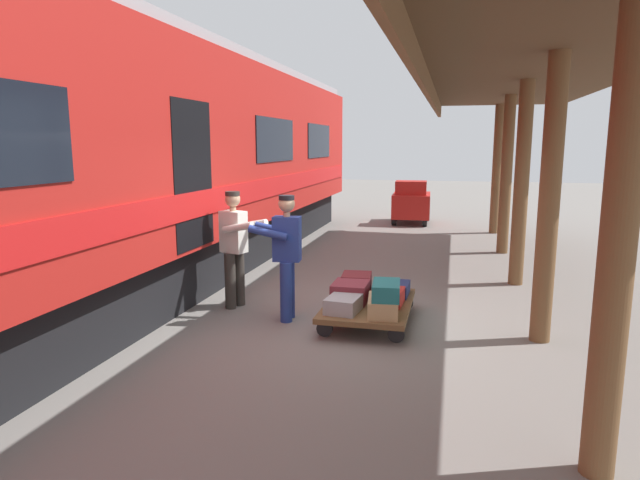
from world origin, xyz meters
The scene contains 14 objects.
ground_plane centered at (0.00, 0.00, 0.00)m, with size 60.00×60.00×0.00m, color slate.
platform_canopy centered at (-2.36, 0.00, 3.25)m, with size 3.20×17.73×3.56m.
train_car centered at (3.61, 0.00, 2.06)m, with size 3.02×20.30×4.00m.
luggage_cart centered at (-0.28, -0.20, 0.23)m, with size 1.11×1.73×0.27m.
suitcase_burgundy_valise centered at (-0.03, -0.20, 0.40)m, with size 0.46×0.53×0.26m, color maroon.
suitcase_tan_vintage centered at (-0.53, 0.28, 0.38)m, with size 0.36×0.60×0.22m, color tan.
suitcase_maroon_trunk centered at (-0.03, -0.67, 0.41)m, with size 0.41×0.47×0.27m, color maroon.
suitcase_red_plastic centered at (-0.53, -0.20, 0.37)m, with size 0.41×0.47×0.20m, color #AD231E.
suitcase_gray_aluminum centered at (-0.03, 0.28, 0.37)m, with size 0.39×0.50×0.19m, color #9EA0A5.
suitcase_navy_fabric centered at (-0.53, -0.67, 0.36)m, with size 0.48×0.51×0.17m, color navy.
suitcase_teal_softside centered at (-0.57, 0.29, 0.59)m, with size 0.33×0.55×0.20m, color #1E666B.
porter_in_overalls centered at (0.83, -0.04, 0.93)m, with size 0.69×0.47×1.70m.
porter_by_door centered at (1.72, -0.43, 0.93)m, with size 0.73×0.56×1.70m.
baggage_tug centered at (-0.10, -9.76, 0.63)m, with size 1.17×1.75×1.30m.
Camera 1 is at (-1.32, 6.82, 2.36)m, focal length 30.63 mm.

